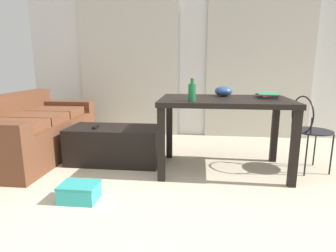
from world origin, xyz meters
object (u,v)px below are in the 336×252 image
craft_table (225,109)px  tv_remote_primary (96,127)px  book_stack (269,95)px  bottle_near (192,92)px  shoebox (79,192)px  bowl (223,91)px  coffee_table (115,145)px  couch (31,132)px  wire_chair (308,125)px

craft_table → tv_remote_primary: size_ratio=8.83×
craft_table → book_stack: (0.47, 0.13, 0.13)m
bottle_near → shoebox: 1.35m
book_stack → bowl: bearing=168.6°
coffee_table → tv_remote_primary: bearing=-167.3°
bottle_near → couch: bearing=166.0°
coffee_table → bottle_near: bearing=-24.0°
bowl → shoebox: size_ratio=0.61×
coffee_table → book_stack: book_stack is taller
shoebox → tv_remote_primary: bearing=101.5°
bowl → tv_remote_primary: size_ratio=1.26×
couch → bowl: (2.34, 0.00, 0.53)m
bowl → bottle_near: bearing=-123.7°
bottle_near → shoebox: size_ratio=0.70×
couch → craft_table: bearing=-5.3°
bottle_near → bowl: bearing=56.3°
couch → shoebox: couch is taller
bowl → shoebox: bearing=-139.1°
bottle_near → wire_chair: bearing=16.6°
tv_remote_primary → shoebox: (0.19, -0.94, -0.36)m
coffee_table → bowl: 1.40m
bowl → book_stack: bowl is taller
book_stack → craft_table: bearing=-164.7°
craft_table → shoebox: size_ratio=4.27×
coffee_table → wire_chair: bearing=-1.1°
couch → craft_table: size_ratio=1.35×
wire_chair → bottle_near: bottle_near is taller
wire_chair → shoebox: wire_chair is taller
bottle_near → bowl: size_ratio=1.14×
coffee_table → book_stack: bearing=0.2°
wire_chair → tv_remote_primary: (-2.33, -0.01, -0.07)m
coffee_table → wire_chair: 2.14m
wire_chair → bowl: bowl is taller
coffee_table → shoebox: bearing=-90.7°
book_stack → shoebox: 2.12m
couch → coffee_table: size_ratio=1.71×
couch → wire_chair: bearing=-2.4°
craft_table → tv_remote_primary: 1.47m
craft_table → bottle_near: 0.48m
wire_chair → book_stack: size_ratio=2.59×
couch → book_stack: 2.86m
bottle_near → book_stack: bottle_near is taller
coffee_table → bowl: bearing=4.6°
shoebox → coffee_table: bearing=89.3°
book_stack → tv_remote_primary: bearing=-178.5°
wire_chair → book_stack: book_stack is taller
tv_remote_primary → book_stack: bearing=-2.5°
craft_table → book_stack: bearing=15.3°
coffee_table → shoebox: size_ratio=3.37×
coffee_table → book_stack: 1.81m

